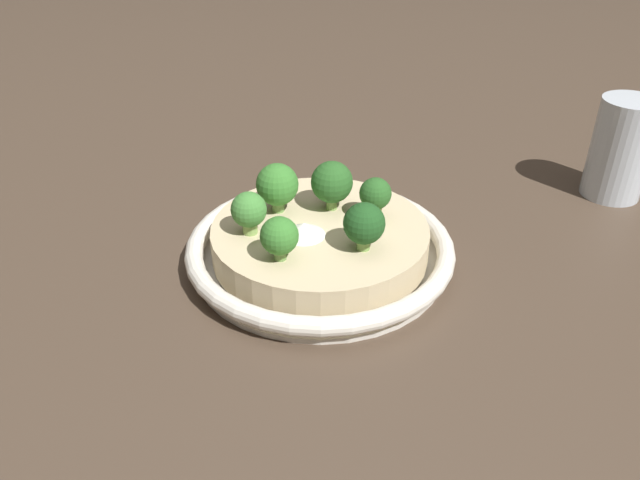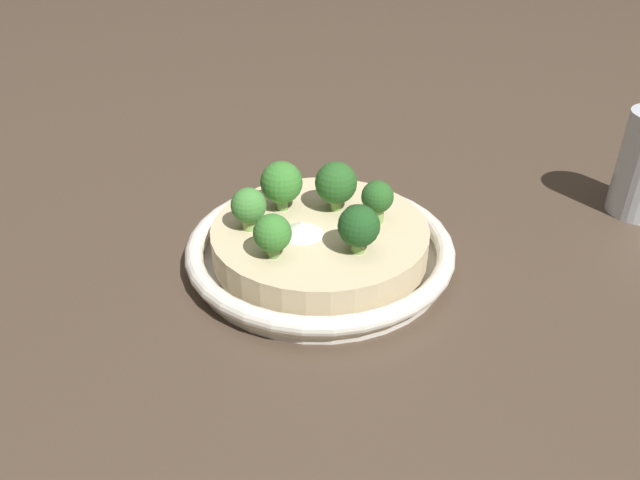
# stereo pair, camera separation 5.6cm
# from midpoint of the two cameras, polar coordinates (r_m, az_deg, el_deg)

# --- Properties ---
(ground_plane) EXTENTS (6.00, 6.00, 0.00)m
(ground_plane) POSITION_cam_midpoint_polar(r_m,az_deg,el_deg) (0.57, 2.80, -2.14)
(ground_plane) COLOR #47382B
(risotto_bowl) EXTENTS (0.24, 0.24, 0.04)m
(risotto_bowl) POSITION_cam_midpoint_polar(r_m,az_deg,el_deg) (0.56, 2.84, -0.62)
(risotto_bowl) COLOR silver
(risotto_bowl) RESTS_ON ground_plane
(cheese_sprinkle) EXTENTS (0.04, 0.04, 0.01)m
(cheese_sprinkle) POSITION_cam_midpoint_polar(r_m,az_deg,el_deg) (0.54, 1.33, 1.03)
(cheese_sprinkle) COLOR white
(cheese_sprinkle) RESTS_ON risotto_bowl
(broccoli_front) EXTENTS (0.03, 0.03, 0.04)m
(broccoli_front) POSITION_cam_midpoint_polar(r_m,az_deg,el_deg) (0.55, 8.17, 3.69)
(broccoli_front) COLOR #84A856
(broccoli_front) RESTS_ON risotto_bowl
(broccoli_front_right) EXTENTS (0.04, 0.04, 0.05)m
(broccoli_front_right) POSITION_cam_midpoint_polar(r_m,az_deg,el_deg) (0.57, 4.31, 5.11)
(broccoli_front_right) COLOR #759E4C
(broccoli_front_right) RESTS_ON risotto_bowl
(broccoli_right) EXTENTS (0.04, 0.04, 0.05)m
(broccoli_right) POSITION_cam_midpoint_polar(r_m,az_deg,el_deg) (0.57, -0.72, 5.16)
(broccoli_right) COLOR #668E47
(broccoli_right) RESTS_ON risotto_bowl
(broccoli_left) EXTENTS (0.04, 0.04, 0.04)m
(broccoli_left) POSITION_cam_midpoint_polar(r_m,az_deg,el_deg) (0.51, 6.73, 1.12)
(broccoli_left) COLOR #759E4C
(broccoli_left) RESTS_ON risotto_bowl
(broccoli_back_left) EXTENTS (0.03, 0.03, 0.04)m
(broccoli_back_left) POSITION_cam_midpoint_polar(r_m,az_deg,el_deg) (0.50, -1.19, 0.47)
(broccoli_back_left) COLOR #668E47
(broccoli_back_left) RESTS_ON risotto_bowl
(broccoli_back_right) EXTENTS (0.03, 0.03, 0.04)m
(broccoli_back_right) POSITION_cam_midpoint_polar(r_m,az_deg,el_deg) (0.54, -3.60, 2.97)
(broccoli_back_right) COLOR #84A856
(broccoli_back_right) RESTS_ON risotto_bowl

